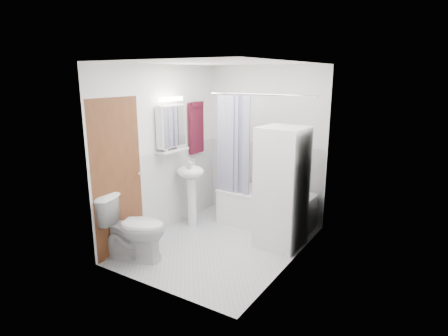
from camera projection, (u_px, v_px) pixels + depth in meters
The scene contains 20 objects.
floor at pixel (221, 244), 5.14m from camera, with size 2.60×2.60×0.00m, color silver.
room_walls at pixel (221, 137), 4.78m from camera, with size 2.60×2.60×2.60m.
wainscot at pixel (232, 197), 5.23m from camera, with size 1.98×2.58×2.58m.
door at pixel (138, 173), 4.93m from camera, with size 0.05×2.00×2.00m.
bathtub at pixel (266, 207), 5.71m from camera, with size 1.41×0.67×0.54m.
tub_spout at pixel (288, 169), 5.74m from camera, with size 0.04×0.04×0.12m, color silver.
curtain_rod at pixel (261, 94), 5.07m from camera, with size 0.02×0.02×1.59m, color silver.
shower_curtain at pixel (234, 146), 5.47m from camera, with size 0.55×0.02×1.45m.
sink at pixel (191, 181), 5.63m from camera, with size 0.44×0.37×1.04m.
medicine_cabinet at pixel (171, 125), 5.31m from camera, with size 0.13×0.50×0.71m.
shelf at pixel (173, 150), 5.39m from camera, with size 0.18×0.54×0.03m, color silver.
shower_caddy at pixel (292, 150), 5.64m from camera, with size 0.22×0.06×0.02m, color silver.
towel at pixel (196, 127), 5.88m from camera, with size 0.07×0.34×0.82m.
washer_dryer at pixel (281, 188), 4.94m from camera, with size 0.60×0.59×1.62m.
toilet at pixel (133, 228), 4.65m from camera, with size 0.47×0.84×0.82m, color white.
soap_pump at pixel (189, 167), 5.48m from camera, with size 0.08×0.17×0.08m, color gray.
shelf_bottle at pixel (166, 149), 5.25m from camera, with size 0.07×0.18×0.07m, color gray.
shelf_cup at pixel (178, 145), 5.47m from camera, with size 0.10×0.09×0.10m, color gray.
shampoo_a at pixel (284, 145), 5.68m from camera, with size 0.13×0.17×0.13m, color gray.
shampoo_b at pixel (292, 147), 5.63m from camera, with size 0.08×0.21×0.08m, color #244591.
Camera 1 is at (2.54, -4.00, 2.26)m, focal length 30.00 mm.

